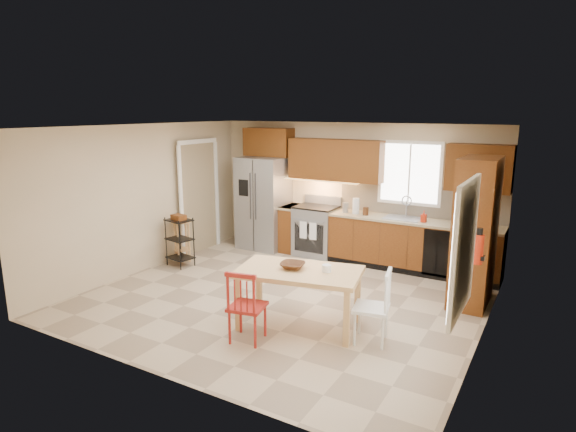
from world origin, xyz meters
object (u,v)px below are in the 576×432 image
(chair_red, at_px, (247,305))
(chair_white, at_px, (371,307))
(dining_table, at_px, (299,299))
(bar_stool, at_px, (182,240))
(range_stove, at_px, (316,231))
(utility_cart, at_px, (180,242))
(soap_bottle, at_px, (424,216))
(pantry, at_px, (475,232))
(refrigerator, at_px, (264,203))
(table_bowl, at_px, (293,269))
(fire_extinguisher, at_px, (478,249))
(table_jar, at_px, (327,270))

(chair_red, height_order, chair_white, same)
(dining_table, distance_m, bar_stool, 3.42)
(bar_stool, bearing_deg, range_stove, 57.28)
(dining_table, xyz_separation_m, chair_red, (-0.35, -0.65, 0.08))
(bar_stool, distance_m, utility_cart, 0.27)
(soap_bottle, relative_size, dining_table, 0.12)
(soap_bottle, height_order, pantry, pantry)
(soap_bottle, distance_m, bar_stool, 4.30)
(refrigerator, height_order, range_stove, refrigerator)
(dining_table, relative_size, table_bowl, 4.94)
(soap_bottle, bearing_deg, pantry, -43.45)
(dining_table, height_order, table_bowl, table_bowl)
(range_stove, height_order, bar_stool, range_stove)
(utility_cart, bearing_deg, fire_extinguisher, 8.49)
(pantry, height_order, dining_table, pantry)
(chair_red, xyz_separation_m, table_jar, (0.69, 0.75, 0.34))
(table_bowl, bearing_deg, pantry, 45.79)
(chair_white, height_order, table_jar, chair_white)
(chair_red, relative_size, table_bowl, 2.90)
(bar_stool, bearing_deg, soap_bottle, 38.83)
(table_bowl, bearing_deg, soap_bottle, 72.00)
(pantry, bearing_deg, table_jar, -128.20)
(pantry, distance_m, dining_table, 2.69)
(pantry, bearing_deg, chair_red, -129.54)
(refrigerator, height_order, bar_stool, refrigerator)
(soap_bottle, height_order, table_jar, soap_bottle)
(table_bowl, distance_m, utility_cart, 3.14)
(chair_red, bearing_deg, range_stove, 91.93)
(chair_white, bearing_deg, fire_extinguisher, -62.96)
(dining_table, xyz_separation_m, utility_cart, (-3.01, 1.10, 0.07))
(chair_white, bearing_deg, pantry, -35.38)
(range_stove, bearing_deg, fire_extinguisher, -32.62)
(refrigerator, distance_m, table_bowl, 3.64)
(soap_bottle, bearing_deg, table_bowl, -108.00)
(refrigerator, bearing_deg, fire_extinguisher, -24.52)
(chair_red, distance_m, table_bowl, 0.76)
(refrigerator, bearing_deg, utility_cart, -110.58)
(table_bowl, height_order, bar_stool, table_bowl)
(range_stove, distance_m, chair_white, 3.58)
(dining_table, distance_m, table_jar, 0.54)
(table_bowl, distance_m, table_jar, 0.44)
(pantry, distance_m, utility_cart, 4.89)
(range_stove, relative_size, table_bowl, 2.96)
(refrigerator, distance_m, dining_table, 3.73)
(utility_cart, bearing_deg, pantry, 20.86)
(soap_bottle, bearing_deg, chair_red, -108.64)
(dining_table, distance_m, chair_white, 0.95)
(dining_table, xyz_separation_m, chair_white, (0.95, 0.05, 0.08))
(chair_red, bearing_deg, table_bowl, 56.97)
(chair_red, height_order, bar_stool, chair_red)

